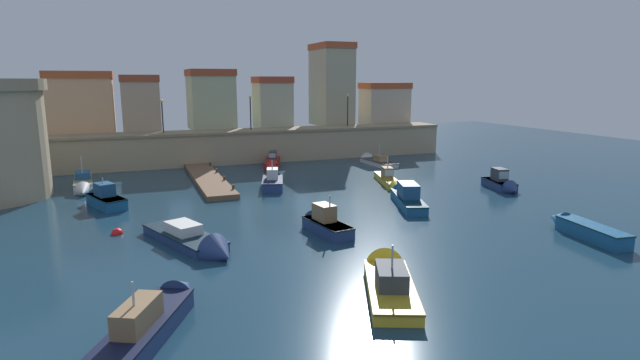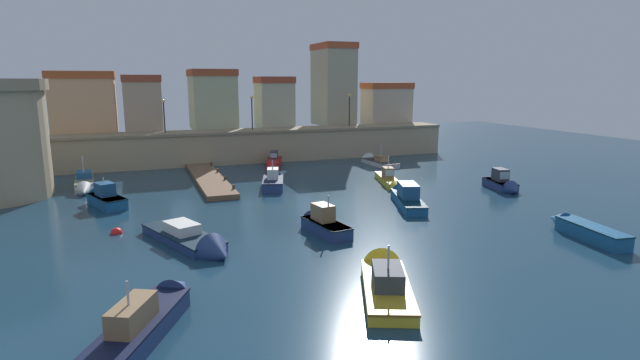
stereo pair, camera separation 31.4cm
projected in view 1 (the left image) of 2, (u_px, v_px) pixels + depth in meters
The scene contains 21 objects.
ground_plane at pixel (330, 204), 34.64m from camera, with size 109.67×109.67×0.00m, color #19384C.
quay_wall at pixel (259, 145), 52.73m from camera, with size 41.52×3.96×3.32m.
old_town_backdrop at pixel (234, 97), 55.27m from camera, with size 39.50×6.09×9.52m.
pier_dock at pixel (208, 179), 42.22m from camera, with size 2.33×14.80×0.70m.
quay_lamp_0 at pixel (162, 111), 48.66m from camera, with size 0.32×0.32×3.21m.
quay_lamp_1 at pixel (250, 107), 51.68m from camera, with size 0.32×0.32×3.50m.
quay_lamp_2 at pixel (348, 105), 55.53m from camera, with size 0.32×0.32×3.57m.
moored_boat_0 at pixel (406, 196), 34.77m from camera, with size 3.59×7.16×1.90m.
moored_boat_1 at pixel (583, 228), 27.37m from camera, with size 1.81×5.58×1.11m.
moored_boat_2 at pixel (196, 242), 25.46m from camera, with size 4.43×7.49×1.75m.
moored_boat_3 at pixel (388, 276), 20.91m from camera, with size 4.18×6.83×2.76m.
moored_boat_4 at pixel (152, 319), 16.85m from camera, with size 4.53×7.13×2.61m.
moored_boat_5 at pixel (503, 184), 38.82m from camera, with size 2.19×4.34×1.95m.
moored_boat_6 at pixel (103, 198), 34.01m from camera, with size 3.09×4.90×2.25m.
moored_boat_7 at pixel (373, 161), 51.22m from camera, with size 1.99×6.27×2.74m.
moored_boat_8 at pixel (273, 181), 40.03m from camera, with size 2.82×4.98×2.69m.
moored_boat_9 at pixel (390, 181), 40.56m from camera, with size 2.91×7.07×2.54m.
moored_boat_10 at pixel (272, 163), 49.16m from camera, with size 3.51×7.19×1.65m.
moored_boat_11 at pixel (322, 222), 28.27m from camera, with size 1.98×4.70×2.49m.
moored_boat_12 at pixel (83, 184), 38.88m from camera, with size 1.70×6.43×2.78m.
mooring_buoy_0 at pixel (117, 234), 27.81m from camera, with size 0.64×0.64×0.64m, color red.
Camera 1 is at (-12.67, -31.18, 8.38)m, focal length 28.14 mm.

